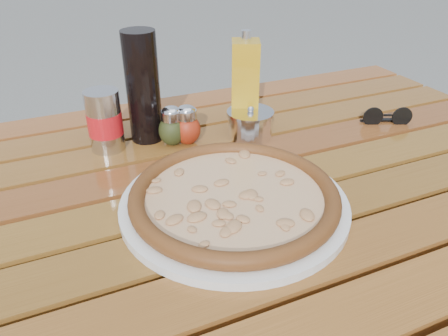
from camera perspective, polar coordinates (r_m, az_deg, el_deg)
name	(u,v)px	position (r m, az deg, el deg)	size (l,w,h in m)	color
table	(228,224)	(0.79, 0.59, -7.35)	(1.40, 0.90, 0.75)	#341D0B
plate	(234,204)	(0.69, 1.33, -4.67)	(0.36, 0.36, 0.01)	silver
pizza	(234,195)	(0.68, 1.35, -3.60)	(0.45, 0.45, 0.03)	beige
pepper_shaker	(187,126)	(0.88, -4.85, 5.55)	(0.07, 0.07, 0.08)	#AB2C13
oregano_shaker	(172,127)	(0.88, -6.82, 5.39)	(0.06, 0.06, 0.08)	#343C18
dark_bottle	(143,88)	(0.88, -10.55, 10.29)	(0.07, 0.07, 0.22)	black
soda_can	(105,121)	(0.87, -15.30, 5.90)	(0.08, 0.08, 0.12)	#BBBBBF
olive_oil_cruet	(245,86)	(0.91, 2.73, 10.59)	(0.07, 0.07, 0.21)	#B78813
parmesan_tin	(250,124)	(0.90, 3.42, 5.73)	(0.12, 0.12, 0.07)	white
sunglasses	(387,117)	(1.03, 20.51, 6.22)	(0.11, 0.06, 0.04)	black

